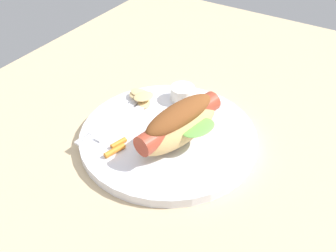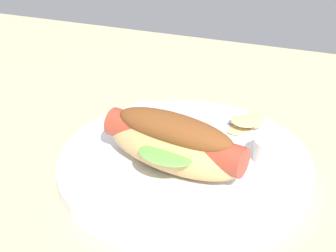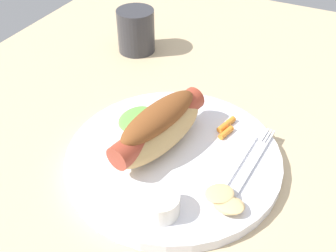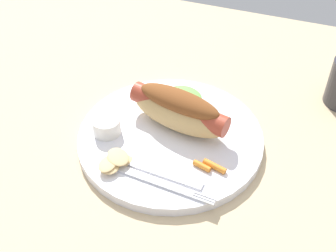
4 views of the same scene
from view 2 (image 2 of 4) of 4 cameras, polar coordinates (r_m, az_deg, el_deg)
The scene contains 8 objects.
ground_plane at distance 59.31cm, azimuth -0.24°, elevation -6.27°, with size 120.00×90.00×1.80cm, color tan.
plate at distance 59.33cm, azimuth 1.85°, elevation -4.26°, with size 29.37×29.37×1.60cm, color white.
hot_dog at distance 55.22cm, azimuth 0.63°, elevation -1.90°, with size 17.33×10.55×6.70cm.
sauce_ramekin at distance 58.98cm, azimuth 11.74°, elevation -2.68°, with size 4.44×4.44×2.70cm, color white.
fork at distance 67.53cm, azimuth 2.92°, elevation 1.29°, with size 16.29×2.45×0.40cm.
knife at distance 65.68cm, azimuth 3.37°, elevation 0.37°, with size 14.29×1.40×0.36cm, color silver.
chips_pile at distance 65.00cm, azimuth 8.93°, elevation 0.41°, with size 5.28×6.09×1.72cm.
carrot_garnish at distance 64.79cm, azimuth -3.42°, elevation 0.18°, with size 5.08×2.29×0.90cm.
Camera 2 is at (16.29, -44.99, 34.14)cm, focal length 54.40 mm.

